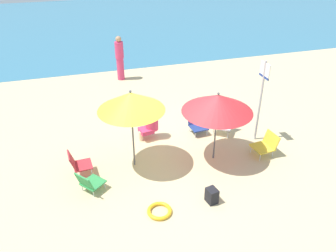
{
  "coord_description": "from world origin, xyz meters",
  "views": [
    {
      "loc": [
        -2.21,
        -6.98,
        5.26
      ],
      "look_at": [
        -0.04,
        0.49,
        0.7
      ],
      "focal_mm": 37.13,
      "sensor_mm": 36.0,
      "label": 1
    }
  ],
  "objects_px": {
    "umbrella_red": "(218,103)",
    "beach_chair_e": "(266,144)",
    "umbrella_yellow": "(131,101)",
    "person_b": "(120,58)",
    "beach_chair_c": "(197,124)",
    "swim_ring": "(159,211)",
    "warning_sign": "(262,91)",
    "beach_chair_a": "(89,182)",
    "person_a": "(150,122)",
    "beach_chair_b": "(78,163)",
    "beach_chair_d": "(223,122)",
    "beach_bag": "(212,196)"
  },
  "relations": [
    {
      "from": "swim_ring",
      "to": "beach_bag",
      "type": "bearing_deg",
      "value": 0.21
    },
    {
      "from": "beach_chair_b",
      "to": "person_b",
      "type": "bearing_deg",
      "value": 67.13
    },
    {
      "from": "umbrella_red",
      "to": "beach_chair_c",
      "type": "bearing_deg",
      "value": 88.47
    },
    {
      "from": "person_a",
      "to": "warning_sign",
      "type": "height_order",
      "value": "warning_sign"
    },
    {
      "from": "beach_chair_e",
      "to": "umbrella_yellow",
      "type": "bearing_deg",
      "value": -15.24
    },
    {
      "from": "beach_chair_b",
      "to": "beach_bag",
      "type": "xyz_separation_m",
      "value": [
        2.7,
        -1.75,
        -0.18
      ]
    },
    {
      "from": "beach_chair_c",
      "to": "person_b",
      "type": "relative_size",
      "value": 0.34
    },
    {
      "from": "beach_chair_e",
      "to": "beach_bag",
      "type": "relative_size",
      "value": 1.84
    },
    {
      "from": "person_b",
      "to": "person_a",
      "type": "bearing_deg",
      "value": 62.34
    },
    {
      "from": "beach_chair_b",
      "to": "swim_ring",
      "type": "height_order",
      "value": "beach_chair_b"
    },
    {
      "from": "beach_chair_a",
      "to": "beach_bag",
      "type": "relative_size",
      "value": 2.03
    },
    {
      "from": "beach_chair_d",
      "to": "person_a",
      "type": "bearing_deg",
      "value": -61.85
    },
    {
      "from": "beach_chair_b",
      "to": "beach_chair_d",
      "type": "relative_size",
      "value": 0.9
    },
    {
      "from": "umbrella_red",
      "to": "beach_chair_a",
      "type": "bearing_deg",
      "value": -171.8
    },
    {
      "from": "warning_sign",
      "to": "beach_bag",
      "type": "xyz_separation_m",
      "value": [
        -2.15,
        -2.03,
        -1.31
      ]
    },
    {
      "from": "umbrella_red",
      "to": "beach_chair_a",
      "type": "height_order",
      "value": "umbrella_red"
    },
    {
      "from": "warning_sign",
      "to": "beach_chair_a",
      "type": "bearing_deg",
      "value": -169.16
    },
    {
      "from": "beach_chair_c",
      "to": "swim_ring",
      "type": "distance_m",
      "value": 3.43
    },
    {
      "from": "swim_ring",
      "to": "umbrella_red",
      "type": "bearing_deg",
      "value": 39.34
    },
    {
      "from": "umbrella_red",
      "to": "swim_ring",
      "type": "relative_size",
      "value": 3.53
    },
    {
      "from": "warning_sign",
      "to": "beach_chair_c",
      "type": "bearing_deg",
      "value": 149.34
    },
    {
      "from": "person_b",
      "to": "warning_sign",
      "type": "distance_m",
      "value": 6.11
    },
    {
      "from": "person_a",
      "to": "person_b",
      "type": "relative_size",
      "value": 0.58
    },
    {
      "from": "person_b",
      "to": "swim_ring",
      "type": "height_order",
      "value": "person_b"
    },
    {
      "from": "umbrella_yellow",
      "to": "person_b",
      "type": "relative_size",
      "value": 1.22
    },
    {
      "from": "person_b",
      "to": "beach_chair_d",
      "type": "bearing_deg",
      "value": 85.72
    },
    {
      "from": "beach_chair_b",
      "to": "beach_bag",
      "type": "height_order",
      "value": "beach_chair_b"
    },
    {
      "from": "umbrella_yellow",
      "to": "person_b",
      "type": "distance_m",
      "value": 5.7
    },
    {
      "from": "umbrella_red",
      "to": "beach_chair_e",
      "type": "distance_m",
      "value": 1.88
    },
    {
      "from": "beach_chair_b",
      "to": "swim_ring",
      "type": "distance_m",
      "value": 2.34
    },
    {
      "from": "beach_chair_d",
      "to": "beach_chair_e",
      "type": "bearing_deg",
      "value": 60.34
    },
    {
      "from": "beach_chair_d",
      "to": "beach_chair_e",
      "type": "xyz_separation_m",
      "value": [
        0.61,
        -1.34,
        -0.03
      ]
    },
    {
      "from": "warning_sign",
      "to": "swim_ring",
      "type": "xyz_separation_m",
      "value": [
        -3.32,
        -2.03,
        -1.44
      ]
    },
    {
      "from": "beach_chair_d",
      "to": "beach_chair_a",
      "type": "bearing_deg",
      "value": -32.35
    },
    {
      "from": "person_b",
      "to": "warning_sign",
      "type": "xyz_separation_m",
      "value": [
        2.89,
        -5.35,
        0.62
      ]
    },
    {
      "from": "beach_chair_b",
      "to": "person_a",
      "type": "height_order",
      "value": "person_a"
    },
    {
      "from": "beach_chair_a",
      "to": "warning_sign",
      "type": "relative_size",
      "value": 0.3
    },
    {
      "from": "beach_chair_a",
      "to": "warning_sign",
      "type": "distance_m",
      "value": 4.9
    },
    {
      "from": "umbrella_yellow",
      "to": "warning_sign",
      "type": "relative_size",
      "value": 0.89
    },
    {
      "from": "umbrella_red",
      "to": "person_b",
      "type": "xyz_separation_m",
      "value": [
        -1.42,
        5.87,
        -0.73
      ]
    },
    {
      "from": "umbrella_red",
      "to": "person_b",
      "type": "distance_m",
      "value": 6.08
    },
    {
      "from": "umbrella_yellow",
      "to": "beach_chair_a",
      "type": "xyz_separation_m",
      "value": [
        -1.17,
        -0.74,
        -1.49
      ]
    },
    {
      "from": "umbrella_yellow",
      "to": "beach_chair_a",
      "type": "bearing_deg",
      "value": -147.73
    },
    {
      "from": "beach_chair_e",
      "to": "swim_ring",
      "type": "distance_m",
      "value": 3.47
    },
    {
      "from": "warning_sign",
      "to": "beach_bag",
      "type": "relative_size",
      "value": 6.73
    },
    {
      "from": "person_a",
      "to": "umbrella_yellow",
      "type": "bearing_deg",
      "value": 47.98
    },
    {
      "from": "person_a",
      "to": "person_b",
      "type": "bearing_deg",
      "value": -99.26
    },
    {
      "from": "beach_chair_d",
      "to": "swim_ring",
      "type": "xyz_separation_m",
      "value": [
        -2.6,
        -2.64,
        -0.29
      ]
    },
    {
      "from": "person_b",
      "to": "swim_ring",
      "type": "distance_m",
      "value": 7.44
    },
    {
      "from": "person_b",
      "to": "warning_sign",
      "type": "relative_size",
      "value": 0.73
    }
  ]
}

